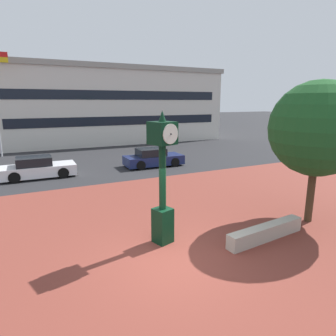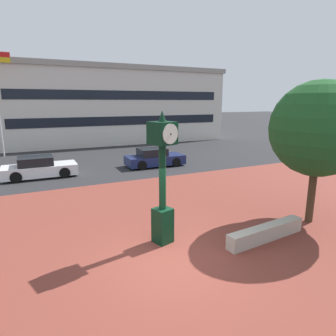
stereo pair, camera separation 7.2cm
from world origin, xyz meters
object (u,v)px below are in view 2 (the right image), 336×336
object	(u,v)px
plaza_tree	(319,131)
car_street_far	(39,168)
car_street_mid	(154,158)
civic_building	(105,105)
street_clock	(162,178)

from	to	relation	value
plaza_tree	car_street_far	size ratio (longest dim) A/B	1.24
car_street_mid	civic_building	size ratio (longest dim) A/B	0.17
street_clock	car_street_far	distance (m)	11.53
street_clock	car_street_mid	bearing A→B (deg)	50.93
street_clock	civic_building	world-z (taller)	civic_building
car_street_mid	car_street_far	size ratio (longest dim) A/B	0.98
plaza_tree	civic_building	world-z (taller)	civic_building
car_street_far	civic_building	world-z (taller)	civic_building
car_street_far	car_street_mid	bearing A→B (deg)	89.78
plaza_tree	civic_building	bearing A→B (deg)	90.76
plaza_tree	car_street_far	xyz separation A→B (m)	(-9.20, 11.73, -2.90)
car_street_far	plaza_tree	bearing A→B (deg)	38.49
plaza_tree	car_street_far	bearing A→B (deg)	128.13
street_clock	car_street_far	xyz separation A→B (m)	(-3.24, 10.94, -1.60)
plaza_tree	car_street_mid	world-z (taller)	plaza_tree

